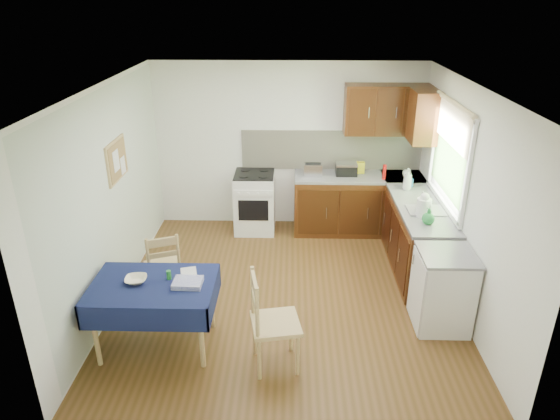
{
  "coord_description": "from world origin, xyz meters",
  "views": [
    {
      "loc": [
        0.05,
        -5.16,
        3.4
      ],
      "look_at": [
        -0.08,
        0.14,
        1.06
      ],
      "focal_mm": 32.0,
      "sensor_mm": 36.0,
      "label": 1
    }
  ],
  "objects_px": {
    "chair_far": "(163,266)",
    "dish_rack": "(426,209)",
    "sandwich_press": "(346,169)",
    "kettle": "(424,206)",
    "chair_near": "(270,319)",
    "toaster": "(313,170)",
    "dining_table": "(154,293)"
  },
  "relations": [
    {
      "from": "chair_near",
      "to": "toaster",
      "type": "bearing_deg",
      "value": -20.03
    },
    {
      "from": "dish_rack",
      "to": "dining_table",
      "type": "bearing_deg",
      "value": -159.08
    },
    {
      "from": "kettle",
      "to": "sandwich_press",
      "type": "bearing_deg",
      "value": 118.13
    },
    {
      "from": "dining_table",
      "to": "chair_near",
      "type": "xyz_separation_m",
      "value": [
        1.18,
        -0.27,
        -0.1
      ]
    },
    {
      "from": "sandwich_press",
      "to": "kettle",
      "type": "relative_size",
      "value": 1.03
    },
    {
      "from": "chair_far",
      "to": "dish_rack",
      "type": "height_order",
      "value": "dish_rack"
    },
    {
      "from": "kettle",
      "to": "dish_rack",
      "type": "bearing_deg",
      "value": 62.92
    },
    {
      "from": "sandwich_press",
      "to": "kettle",
      "type": "xyz_separation_m",
      "value": [
        0.79,
        -1.47,
        0.04
      ]
    },
    {
      "from": "chair_far",
      "to": "toaster",
      "type": "height_order",
      "value": "toaster"
    },
    {
      "from": "chair_far",
      "to": "kettle",
      "type": "bearing_deg",
      "value": 169.04
    },
    {
      "from": "chair_near",
      "to": "sandwich_press",
      "type": "height_order",
      "value": "sandwich_press"
    },
    {
      "from": "chair_near",
      "to": "sandwich_press",
      "type": "distance_m",
      "value": 3.29
    },
    {
      "from": "kettle",
      "to": "chair_near",
      "type": "bearing_deg",
      "value": -137.61
    },
    {
      "from": "dining_table",
      "to": "kettle",
      "type": "distance_m",
      "value": 3.28
    },
    {
      "from": "chair_far",
      "to": "kettle",
      "type": "height_order",
      "value": "kettle"
    },
    {
      "from": "sandwich_press",
      "to": "dish_rack",
      "type": "relative_size",
      "value": 0.69
    },
    {
      "from": "chair_near",
      "to": "dish_rack",
      "type": "bearing_deg",
      "value": -57.0
    },
    {
      "from": "sandwich_press",
      "to": "chair_near",
      "type": "bearing_deg",
      "value": -85.17
    },
    {
      "from": "dish_rack",
      "to": "kettle",
      "type": "relative_size",
      "value": 1.49
    },
    {
      "from": "dining_table",
      "to": "toaster",
      "type": "relative_size",
      "value": 4.62
    },
    {
      "from": "dining_table",
      "to": "dish_rack",
      "type": "distance_m",
      "value": 3.39
    },
    {
      "from": "chair_far",
      "to": "dining_table",
      "type": "bearing_deg",
      "value": 76.3
    },
    {
      "from": "dining_table",
      "to": "sandwich_press",
      "type": "distance_m",
      "value": 3.58
    },
    {
      "from": "dish_rack",
      "to": "chair_near",
      "type": "bearing_deg",
      "value": -141.67
    },
    {
      "from": "chair_far",
      "to": "sandwich_press",
      "type": "xyz_separation_m",
      "value": [
        2.28,
        2.03,
        0.5
      ]
    },
    {
      "from": "chair_near",
      "to": "dining_table",
      "type": "bearing_deg",
      "value": 66.26
    },
    {
      "from": "dining_table",
      "to": "dish_rack",
      "type": "xyz_separation_m",
      "value": [
        3.03,
        1.49,
        0.29
      ]
    },
    {
      "from": "chair_near",
      "to": "kettle",
      "type": "bearing_deg",
      "value": -58.2
    },
    {
      "from": "toaster",
      "to": "kettle",
      "type": "height_order",
      "value": "kettle"
    },
    {
      "from": "chair_near",
      "to": "dish_rack",
      "type": "height_order",
      "value": "dish_rack"
    },
    {
      "from": "chair_far",
      "to": "chair_near",
      "type": "xyz_separation_m",
      "value": [
        1.28,
        -1.07,
        0.05
      ]
    },
    {
      "from": "toaster",
      "to": "dish_rack",
      "type": "xyz_separation_m",
      "value": [
        1.35,
        -1.26,
        -0.07
      ]
    }
  ]
}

